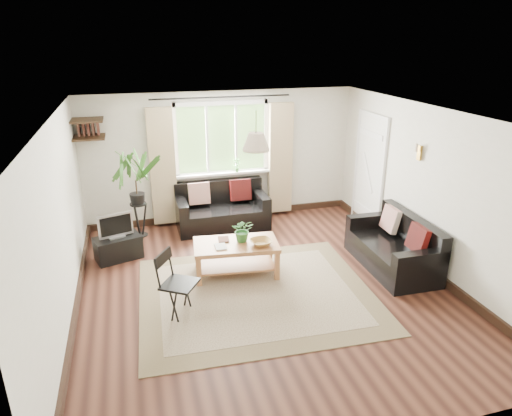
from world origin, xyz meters
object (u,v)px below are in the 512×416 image
object	(u,v)px
tv_stand	(118,248)
palm_stand	(138,200)
sofa_right	(392,244)
coffee_table	(236,258)
folding_chair	(180,285)
sofa_back	(222,207)

from	to	relation	value
tv_stand	palm_stand	world-z (taller)	palm_stand
sofa_right	palm_stand	xyz separation A→B (m)	(-3.63, 1.82, 0.43)
tv_stand	palm_stand	size ratio (longest dim) A/B	0.43
tv_stand	coffee_table	bearing A→B (deg)	-47.29
coffee_table	tv_stand	distance (m)	1.94
coffee_table	folding_chair	size ratio (longest dim) A/B	1.44
coffee_table	sofa_back	bearing A→B (deg)	84.85
coffee_table	folding_chair	bearing A→B (deg)	-137.23
sofa_right	sofa_back	bearing A→B (deg)	-134.38
sofa_right	folding_chair	xyz separation A→B (m)	(-3.23, -0.42, 0.05)
tv_stand	folding_chair	size ratio (longest dim) A/B	0.82
coffee_table	folding_chair	world-z (taller)	folding_chair
sofa_right	tv_stand	bearing A→B (deg)	-108.08
sofa_right	palm_stand	distance (m)	4.08
folding_chair	palm_stand	bearing A→B (deg)	42.78
palm_stand	folding_chair	xyz separation A→B (m)	(0.40, -2.25, -0.38)
folding_chair	sofa_back	bearing A→B (deg)	10.50
coffee_table	palm_stand	size ratio (longest dim) A/B	0.75
sofa_right	palm_stand	size ratio (longest dim) A/B	0.99
palm_stand	sofa_back	bearing A→B (deg)	14.30
tv_stand	palm_stand	xyz separation A→B (m)	(0.37, 0.43, 0.62)
sofa_back	palm_stand	world-z (taller)	palm_stand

